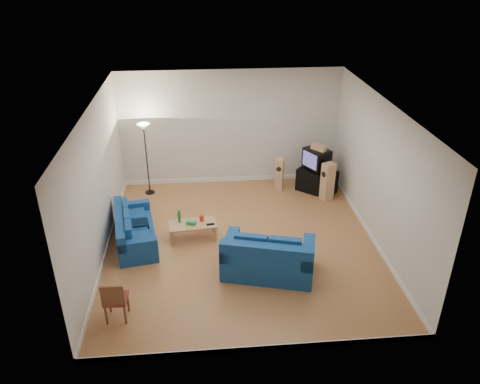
{
  "coord_description": "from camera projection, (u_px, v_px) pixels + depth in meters",
  "views": [
    {
      "loc": [
        -0.84,
        -8.86,
        5.91
      ],
      "look_at": [
        0.0,
        0.4,
        1.1
      ],
      "focal_mm": 35.0,
      "sensor_mm": 36.0,
      "label": 1
    }
  ],
  "objects": [
    {
      "name": "sofa_loveseat",
      "position": [
        268.0,
        260.0,
        9.45
      ],
      "size": [
        2.03,
        1.46,
        0.91
      ],
      "rotation": [
        0.0,
        0.0,
        -0.27
      ],
      "color": "navy",
      "rests_on": "ground"
    },
    {
      "name": "remote",
      "position": [
        210.0,
        224.0,
        10.58
      ],
      "size": [
        0.18,
        0.08,
        0.02
      ],
      "primitive_type": "cube",
      "rotation": [
        0.0,
        0.0,
        0.13
      ],
      "color": "black",
      "rests_on": "coffee_table"
    },
    {
      "name": "coffee_table",
      "position": [
        193.0,
        225.0,
        10.65
      ],
      "size": [
        1.12,
        0.64,
        0.39
      ],
      "rotation": [
        0.0,
        0.0,
        0.1
      ],
      "color": "tan",
      "rests_on": "ground"
    },
    {
      "name": "television",
      "position": [
        317.0,
        158.0,
        12.51
      ],
      "size": [
        0.74,
        0.81,
        0.51
      ],
      "rotation": [
        0.0,
        0.0,
        -1.07
      ],
      "color": "black",
      "rests_on": "av_receiver"
    },
    {
      "name": "tissue_box",
      "position": [
        191.0,
        223.0,
        10.58
      ],
      "size": [
        0.23,
        0.17,
        0.09
      ],
      "primitive_type": "cube",
      "rotation": [
        0.0,
        0.0,
        -0.26
      ],
      "color": "green",
      "rests_on": "coffee_table"
    },
    {
      "name": "bottle",
      "position": [
        179.0,
        216.0,
        10.62
      ],
      "size": [
        0.09,
        0.09,
        0.3
      ],
      "primitive_type": "cylinder",
      "rotation": [
        0.0,
        0.0,
        0.44
      ],
      "color": "#197233",
      "rests_on": "coffee_table"
    },
    {
      "name": "sofa_three_seat",
      "position": [
        133.0,
        232.0,
        10.53
      ],
      "size": [
        1.15,
        2.02,
        0.74
      ],
      "rotation": [
        0.0,
        0.0,
        -1.39
      ],
      "color": "navy",
      "rests_on": "ground"
    },
    {
      "name": "room",
      "position": [
        242.0,
        182.0,
        9.91
      ],
      "size": [
        6.01,
        6.51,
        3.21
      ],
      "color": "brown",
      "rests_on": "ground"
    },
    {
      "name": "speaker_left",
      "position": [
        279.0,
        174.0,
        12.81
      ],
      "size": [
        0.29,
        0.32,
        0.91
      ],
      "rotation": [
        0.0,
        0.0,
        -0.33
      ],
      "color": "tan",
      "rests_on": "ground"
    },
    {
      "name": "floor_lamp",
      "position": [
        144.0,
        137.0,
        12.07
      ],
      "size": [
        0.34,
        0.34,
        1.98
      ],
      "color": "black",
      "rests_on": "ground"
    },
    {
      "name": "centre_speaker",
      "position": [
        319.0,
        147.0,
        12.31
      ],
      "size": [
        0.39,
        0.42,
        0.14
      ],
      "primitive_type": "cube",
      "rotation": [
        0.0,
        0.0,
        -0.87
      ],
      "color": "tan",
      "rests_on": "television"
    },
    {
      "name": "red_canister",
      "position": [
        202.0,
        218.0,
        10.7
      ],
      "size": [
        0.13,
        0.13,
        0.15
      ],
      "primitive_type": "cylinder",
      "rotation": [
        0.0,
        0.0,
        -0.33
      ],
      "color": "red",
      "rests_on": "coffee_table"
    },
    {
      "name": "speaker_right",
      "position": [
        328.0,
        181.0,
        12.27
      ],
      "size": [
        0.38,
        0.35,
        1.03
      ],
      "rotation": [
        0.0,
        0.0,
        -1.13
      ],
      "color": "tan",
      "rests_on": "ground"
    },
    {
      "name": "tv_stand",
      "position": [
        317.0,
        181.0,
        12.77
      ],
      "size": [
        1.14,
        1.1,
        0.62
      ],
      "primitive_type": "cube",
      "rotation": [
        0.0,
        0.0,
        -0.72
      ],
      "color": "black",
      "rests_on": "ground"
    },
    {
      "name": "dining_chair",
      "position": [
        115.0,
        299.0,
        8.2
      ],
      "size": [
        0.42,
        0.42,
        0.84
      ],
      "rotation": [
        0.0,
        0.0,
        -0.03
      ],
      "color": "brown",
      "rests_on": "ground"
    },
    {
      "name": "av_receiver",
      "position": [
        319.0,
        169.0,
        12.61
      ],
      "size": [
        0.48,
        0.49,
        0.09
      ],
      "primitive_type": "cube",
      "rotation": [
        0.0,
        0.0,
        -0.85
      ],
      "color": "black",
      "rests_on": "tv_stand"
    }
  ]
}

